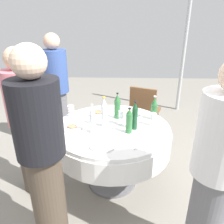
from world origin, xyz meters
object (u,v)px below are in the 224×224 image
bottle_clear_west (92,120)px  plate_inner (72,127)px  bottle_dark_green_outer (135,116)px  wine_glass_outer (71,109)px  bottle_green_east (154,109)px  chair_right (144,108)px  bottle_green_right (117,107)px  plate_front (98,113)px  wine_glass_right (121,115)px  person_north (57,92)px  wine_glass_west (153,117)px  plate_rear (131,113)px  person_south (216,173)px  dining_table (112,138)px  person_outer (43,157)px  bottle_green_north (129,121)px  bottle_clear_south (104,113)px  plate_mid (103,145)px  person_east (26,122)px

bottle_clear_west → plate_inner: size_ratio=1.40×
bottle_dark_green_outer → wine_glass_outer: (0.71, -0.27, -0.04)m
bottle_green_east → plate_inner: 0.92m
plate_inner → chair_right: 1.45m
bottle_green_right → plate_front: size_ratio=1.20×
wine_glass_outer → bottle_dark_green_outer: bearing=159.6°
wine_glass_right → person_north: (0.90, -0.75, 0.01)m
bottle_clear_west → wine_glass_west: 0.65m
wine_glass_right → person_north: 1.17m
bottle_green_east → plate_inner: (0.88, 0.27, -0.12)m
wine_glass_right → plate_rear: size_ratio=0.69×
person_south → chair_right: bearing=-122.0°
dining_table → person_outer: (0.47, 0.78, 0.29)m
wine_glass_right → bottle_green_north: bearing=112.6°
person_north → bottle_green_right: bearing=-79.6°
bottle_clear_south → wine_glass_outer: 0.46m
dining_table → wine_glass_west: 0.50m
bottle_dark_green_outer → wine_glass_west: bearing=-157.3°
bottle_green_north → person_north: (0.97, -0.93, -0.01)m
bottle_green_east → plate_front: (0.65, -0.12, -0.12)m
bottle_clear_west → person_north: bearing=-57.1°
bottle_green_east → plate_front: size_ratio=1.10×
bottle_green_right → plate_mid: bottle_green_right is taller
plate_front → bottle_green_right: bearing=155.2°
plate_mid → person_outer: person_outer is taller
wine_glass_outer → plate_inner: bearing=103.4°
person_north → plate_inner: bearing=-111.2°
plate_mid → wine_glass_west: bearing=-139.1°
wine_glass_outer → wine_glass_west: bearing=168.7°
bottle_dark_green_outer → wine_glass_right: bearing=-36.3°
person_outer → person_east: bearing=-28.0°
bottle_green_right → wine_glass_outer: bottle_green_right is taller
person_outer → person_north: bearing=-47.0°
bottle_clear_south → bottle_dark_green_outer: bearing=171.8°
bottle_green_north → chair_right: bottle_green_north is taller
plate_mid → chair_right: 1.57m
plate_front → person_south: person_south is taller
bottle_green_right → wine_glass_right: (-0.05, 0.16, -0.03)m
bottle_dark_green_outer → plate_inner: size_ratio=1.41×
bottle_clear_west → bottle_green_east: bearing=-151.9°
dining_table → person_south: bearing=129.9°
bottle_green_right → plate_rear: bearing=-142.7°
plate_mid → person_east: (0.80, -0.30, 0.07)m
bottle_green_right → person_east: 0.98m
bottle_green_right → plate_rear: 0.24m
bottle_green_north → chair_right: bearing=-103.4°
person_outer → bottle_clear_west: bearing=-83.2°
plate_mid → plate_inner: bearing=-44.0°
person_north → plate_mid: bearing=-103.8°
bottle_green_right → dining_table: bearing=75.9°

